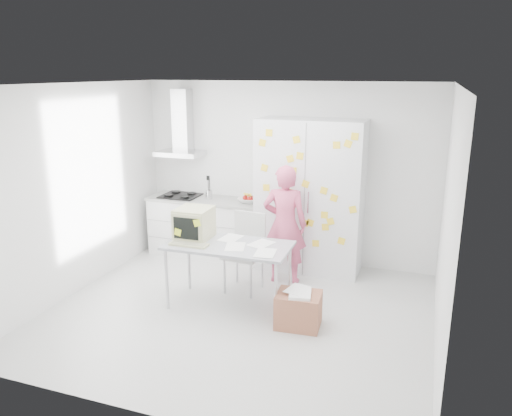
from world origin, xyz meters
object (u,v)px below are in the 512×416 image
(desk, at_px, (206,233))
(cardboard_box, at_px, (298,309))
(person, at_px, (285,225))
(chair, at_px, (246,247))

(desk, distance_m, cardboard_box, 1.46)
(cardboard_box, bearing_deg, person, 113.73)
(cardboard_box, bearing_deg, desk, 168.92)
(chair, bearing_deg, person, 47.42)
(desk, bearing_deg, cardboard_box, -12.50)
(person, height_order, desk, person)
(desk, height_order, chair, desk)
(person, height_order, chair, person)
(person, xyz_separation_m, desk, (-0.74, -0.93, 0.09))
(chair, bearing_deg, cardboard_box, -35.91)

